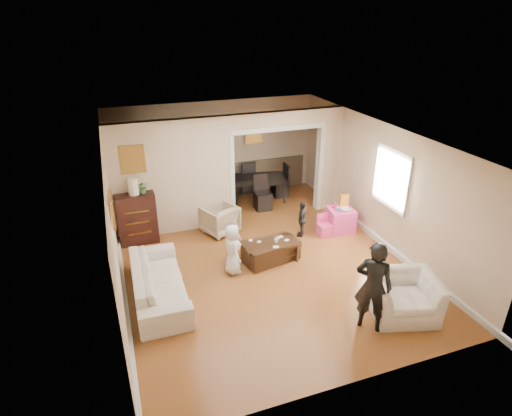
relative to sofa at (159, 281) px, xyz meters
name	(u,v)px	position (x,y,z in m)	size (l,w,h in m)	color
floor	(259,257)	(2.13, 0.65, -0.32)	(7.00, 7.00, 0.00)	#9D5628
partition_left	(173,178)	(0.75, 2.45, 0.98)	(2.75, 0.18, 2.60)	beige
partition_right	(328,159)	(4.60, 2.45, 0.98)	(0.55, 0.18, 2.60)	beige
partition_header	(278,119)	(3.23, 2.45, 2.10)	(2.22, 0.18, 0.35)	beige
window_pane	(392,179)	(4.86, 0.25, 1.23)	(0.03, 0.95, 1.10)	white
framed_art_partition	(132,160)	(-0.07, 2.35, 1.53)	(0.45, 0.03, 0.55)	brown
framed_art_sofa_wall	(112,209)	(-0.58, 0.05, 1.48)	(0.03, 0.55, 0.40)	brown
framed_art_alcove	(254,132)	(3.23, 4.09, 1.38)	(0.45, 0.03, 0.55)	brown
sofa	(159,281)	(0.00, 0.00, 0.00)	(2.22, 0.87, 0.65)	silver
armchair_back	(220,219)	(1.65, 2.01, 0.01)	(0.70, 0.72, 0.66)	tan
armchair_front	(403,296)	(3.77, -1.83, 0.03)	(1.07, 0.94, 0.70)	silver
dresser	(137,218)	(-0.14, 2.21, 0.24)	(0.82, 0.46, 1.13)	black
table_lamp	(133,186)	(-0.14, 2.21, 0.98)	(0.22, 0.22, 0.36)	beige
potted_plant	(143,187)	(0.06, 2.21, 0.94)	(0.25, 0.21, 0.28)	#396A2F
coffee_table	(271,251)	(2.31, 0.48, -0.12)	(1.11, 0.55, 0.42)	#372011
coffee_cup	(276,241)	(2.41, 0.43, 0.14)	(0.10, 0.10, 0.09)	silver
play_table	(340,220)	(4.31, 1.16, -0.05)	(0.57, 0.57, 0.55)	#EB3D96
cereal_box	(344,201)	(4.43, 1.26, 0.37)	(0.20, 0.07, 0.30)	yellow
cyan_cup	(338,209)	(4.21, 1.11, 0.26)	(0.08, 0.08, 0.08)	#22AAA8
toy_block	(334,207)	(4.19, 1.28, 0.25)	(0.08, 0.06, 0.05)	red
play_bowl	(346,210)	(4.36, 1.04, 0.25)	(0.23, 0.23, 0.06)	white
dining_table	(254,189)	(3.03, 3.52, -0.02)	(1.70, 0.95, 0.60)	black
adult_person	(373,286)	(3.07, -1.93, 0.46)	(0.57, 0.37, 1.56)	black
child_kneel_a	(233,249)	(1.46, 0.33, 0.19)	(0.50, 0.32, 1.02)	white
child_kneel_b	(233,240)	(1.61, 0.78, 0.11)	(0.43, 0.33, 0.88)	pink
child_toddler	(302,219)	(3.36, 1.23, 0.09)	(0.49, 0.20, 0.84)	black
craft_papers	(273,241)	(2.37, 0.52, 0.09)	(0.81, 0.53, 0.00)	white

